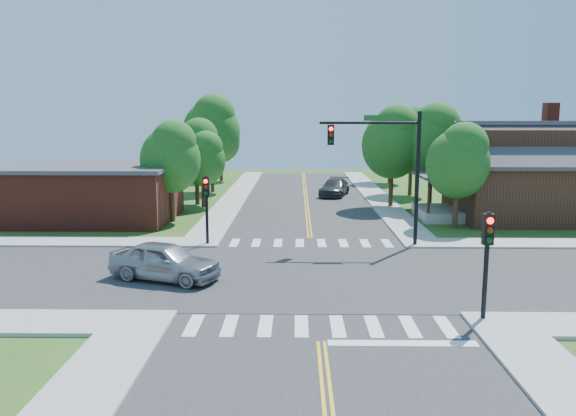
{
  "coord_description": "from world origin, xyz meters",
  "views": [
    {
      "loc": [
        -0.76,
        -23.98,
        6.93
      ],
      "look_at": [
        -1.23,
        4.93,
        2.2
      ],
      "focal_mm": 35.0,
      "sensor_mm": 36.0,
      "label": 1
    }
  ],
  "objects_px": {
    "signal_pole_se": "(487,246)",
    "car_dgrey": "(335,188)",
    "signal_pole_nw": "(206,197)",
    "signal_mast_ne": "(386,156)",
    "car_silver": "(165,262)",
    "house_ne": "(531,170)"
  },
  "relations": [
    {
      "from": "car_dgrey",
      "to": "house_ne",
      "type": "bearing_deg",
      "value": -25.69
    },
    {
      "from": "signal_pole_se",
      "to": "signal_pole_nw",
      "type": "xyz_separation_m",
      "value": [
        -11.2,
        11.2,
        0.0
      ]
    },
    {
      "from": "signal_pole_se",
      "to": "house_ne",
      "type": "relative_size",
      "value": 0.29
    },
    {
      "from": "signal_mast_ne",
      "to": "car_dgrey",
      "type": "xyz_separation_m",
      "value": [
        -1.36,
        19.36,
        -4.11
      ]
    },
    {
      "from": "signal_pole_se",
      "to": "car_dgrey",
      "type": "relative_size",
      "value": 0.7
    },
    {
      "from": "signal_pole_se",
      "to": "house_ne",
      "type": "height_order",
      "value": "house_ne"
    },
    {
      "from": "car_dgrey",
      "to": "signal_mast_ne",
      "type": "bearing_deg",
      "value": -71.2
    },
    {
      "from": "signal_pole_nw",
      "to": "car_dgrey",
      "type": "relative_size",
      "value": 0.7
    },
    {
      "from": "signal_pole_nw",
      "to": "car_silver",
      "type": "relative_size",
      "value": 0.73
    },
    {
      "from": "signal_mast_ne",
      "to": "house_ne",
      "type": "bearing_deg",
      "value": 37.68
    },
    {
      "from": "house_ne",
      "to": "car_silver",
      "type": "bearing_deg",
      "value": -144.81
    },
    {
      "from": "signal_mast_ne",
      "to": "car_silver",
      "type": "bearing_deg",
      "value": -147.69
    },
    {
      "from": "signal_pole_se",
      "to": "car_dgrey",
      "type": "height_order",
      "value": "signal_pole_se"
    },
    {
      "from": "house_ne",
      "to": "signal_pole_nw",
      "type": "bearing_deg",
      "value": -157.31
    },
    {
      "from": "signal_pole_se",
      "to": "car_silver",
      "type": "xyz_separation_m",
      "value": [
        -11.98,
        4.71,
        -1.84
      ]
    },
    {
      "from": "signal_mast_ne",
      "to": "signal_pole_nw",
      "type": "xyz_separation_m",
      "value": [
        -9.51,
        -0.01,
        -2.19
      ]
    },
    {
      "from": "signal_mast_ne",
      "to": "car_dgrey",
      "type": "distance_m",
      "value": 19.84
    },
    {
      "from": "car_silver",
      "to": "house_ne",
      "type": "bearing_deg",
      "value": -34.87
    },
    {
      "from": "signal_pole_nw",
      "to": "car_silver",
      "type": "bearing_deg",
      "value": -96.82
    },
    {
      "from": "signal_pole_nw",
      "to": "house_ne",
      "type": "bearing_deg",
      "value": 22.69
    },
    {
      "from": "signal_mast_ne",
      "to": "car_silver",
      "type": "xyz_separation_m",
      "value": [
        -10.29,
        -6.51,
        -4.03
      ]
    },
    {
      "from": "signal_mast_ne",
      "to": "signal_pole_nw",
      "type": "bearing_deg",
      "value": -179.93
    }
  ]
}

